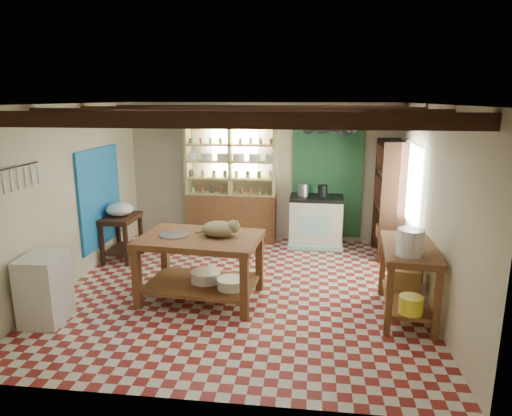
# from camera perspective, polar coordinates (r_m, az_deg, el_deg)

# --- Properties ---
(floor) EXTENTS (5.00, 5.00, 0.02)m
(floor) POSITION_cam_1_polar(r_m,az_deg,el_deg) (6.66, -1.85, -10.19)
(floor) COLOR maroon
(floor) RESTS_ON ground
(ceiling) EXTENTS (5.00, 5.00, 0.02)m
(ceiling) POSITION_cam_1_polar(r_m,az_deg,el_deg) (6.10, -2.04, 12.87)
(ceiling) COLOR #403F44
(ceiling) RESTS_ON wall_back
(wall_back) EXTENTS (5.00, 0.04, 2.60)m
(wall_back) POSITION_cam_1_polar(r_m,az_deg,el_deg) (8.68, 0.64, 4.47)
(wall_back) COLOR beige
(wall_back) RESTS_ON floor
(wall_front) EXTENTS (5.00, 0.04, 2.60)m
(wall_front) POSITION_cam_1_polar(r_m,az_deg,el_deg) (3.90, -7.72, -7.19)
(wall_front) COLOR beige
(wall_front) RESTS_ON floor
(wall_left) EXTENTS (0.04, 5.00, 2.60)m
(wall_left) POSITION_cam_1_polar(r_m,az_deg,el_deg) (7.08, -22.36, 1.35)
(wall_left) COLOR beige
(wall_left) RESTS_ON floor
(wall_right) EXTENTS (0.04, 5.00, 2.60)m
(wall_right) POSITION_cam_1_polar(r_m,az_deg,el_deg) (6.36, 20.89, 0.20)
(wall_right) COLOR beige
(wall_right) RESTS_ON floor
(ceiling_beams) EXTENTS (5.00, 3.80, 0.15)m
(ceiling_beams) POSITION_cam_1_polar(r_m,az_deg,el_deg) (6.10, -2.03, 11.74)
(ceiling_beams) COLOR #381E13
(ceiling_beams) RESTS_ON ceiling
(blue_wall_patch) EXTENTS (0.04, 1.40, 1.60)m
(blue_wall_patch) POSITION_cam_1_polar(r_m,az_deg,el_deg) (7.88, -18.89, 1.32)
(blue_wall_patch) COLOR blue
(blue_wall_patch) RESTS_ON wall_left
(green_wall_patch) EXTENTS (1.30, 0.04, 2.30)m
(green_wall_patch) POSITION_cam_1_polar(r_m,az_deg,el_deg) (8.61, 8.93, 3.90)
(green_wall_patch) COLOR #20522E
(green_wall_patch) RESTS_ON wall_back
(window_back) EXTENTS (0.90, 0.02, 0.80)m
(window_back) POSITION_cam_1_polar(r_m,az_deg,el_deg) (8.68, -2.67, 7.12)
(window_back) COLOR silver
(window_back) RESTS_ON wall_back
(window_right) EXTENTS (0.02, 1.30, 1.20)m
(window_right) POSITION_cam_1_polar(r_m,az_deg,el_deg) (7.29, 19.01, 2.77)
(window_right) COLOR silver
(window_right) RESTS_ON wall_right
(utensil_rail) EXTENTS (0.06, 0.90, 0.28)m
(utensil_rail) POSITION_cam_1_polar(r_m,az_deg,el_deg) (5.97, -27.83, 3.38)
(utensil_rail) COLOR black
(utensil_rail) RESTS_ON wall_left
(pot_rack) EXTENTS (0.86, 0.12, 0.36)m
(pot_rack) POSITION_cam_1_polar(r_m,az_deg,el_deg) (8.09, 9.26, 9.90)
(pot_rack) COLOR black
(pot_rack) RESTS_ON ceiling
(shelving_unit) EXTENTS (1.70, 0.34, 2.20)m
(shelving_unit) POSITION_cam_1_polar(r_m,az_deg,el_deg) (8.61, -3.15, 3.03)
(shelving_unit) COLOR #CEB876
(shelving_unit) RESTS_ON floor
(tall_rack) EXTENTS (0.40, 0.86, 2.00)m
(tall_rack) POSITION_cam_1_polar(r_m,az_deg,el_deg) (8.11, 16.29, 1.11)
(tall_rack) COLOR #381E13
(tall_rack) RESTS_ON floor
(work_table) EXTENTS (1.66, 1.18, 0.89)m
(work_table) POSITION_cam_1_polar(r_m,az_deg,el_deg) (6.25, -6.90, -7.43)
(work_table) COLOR brown
(work_table) RESTS_ON floor
(stove) EXTENTS (0.97, 0.66, 0.94)m
(stove) POSITION_cam_1_polar(r_m,az_deg,el_deg) (8.46, 7.49, -1.64)
(stove) COLOR beige
(stove) RESTS_ON floor
(prep_table) EXTENTS (0.52, 0.75, 0.76)m
(prep_table) POSITION_cam_1_polar(r_m,az_deg,el_deg) (8.05, -16.41, -3.56)
(prep_table) COLOR #381E13
(prep_table) RESTS_ON floor
(white_cabinet) EXTENTS (0.49, 0.58, 0.84)m
(white_cabinet) POSITION_cam_1_polar(r_m,az_deg,el_deg) (6.17, -24.93, -9.20)
(white_cabinet) COLOR silver
(white_cabinet) RESTS_ON floor
(right_counter) EXTENTS (0.74, 1.32, 0.91)m
(right_counter) POSITION_cam_1_polar(r_m,az_deg,el_deg) (6.06, 18.38, -8.63)
(right_counter) COLOR brown
(right_counter) RESTS_ON floor
(cat) EXTENTS (0.49, 0.39, 0.21)m
(cat) POSITION_cam_1_polar(r_m,az_deg,el_deg) (6.04, -4.65, -2.62)
(cat) COLOR #998959
(cat) RESTS_ON work_table
(steel_tray) EXTENTS (0.41, 0.41, 0.02)m
(steel_tray) POSITION_cam_1_polar(r_m,az_deg,el_deg) (6.18, -10.25, -3.33)
(steel_tray) COLOR #B8B9C1
(steel_tray) RESTS_ON work_table
(basin_large) EXTENTS (0.45, 0.45, 0.14)m
(basin_large) POSITION_cam_1_polar(r_m,az_deg,el_deg) (6.33, -6.29, -8.48)
(basin_large) COLOR silver
(basin_large) RESTS_ON work_table
(basin_small) EXTENTS (0.41, 0.41, 0.13)m
(basin_small) POSITION_cam_1_polar(r_m,az_deg,el_deg) (6.09, -3.11, -9.39)
(basin_small) COLOR silver
(basin_small) RESTS_ON work_table
(kettle_left) EXTENTS (0.20, 0.20, 0.23)m
(kettle_left) POSITION_cam_1_polar(r_m,az_deg,el_deg) (8.33, 5.90, 2.28)
(kettle_left) COLOR #B8B9C1
(kettle_left) RESTS_ON stove
(kettle_right) EXTENTS (0.17, 0.17, 0.21)m
(kettle_right) POSITION_cam_1_polar(r_m,az_deg,el_deg) (8.33, 8.30, 2.16)
(kettle_right) COLOR black
(kettle_right) RESTS_ON stove
(enamel_bowl) EXTENTS (0.45, 0.45, 0.22)m
(enamel_bowl) POSITION_cam_1_polar(r_m,az_deg,el_deg) (7.92, -16.65, -0.16)
(enamel_bowl) COLOR silver
(enamel_bowl) RESTS_ON prep_table
(white_bucket) EXTENTS (0.33, 0.33, 0.31)m
(white_bucket) POSITION_cam_1_polar(r_m,az_deg,el_deg) (5.52, 18.72, -4.09)
(white_bucket) COLOR silver
(white_bucket) RESTS_ON right_counter
(wicker_basket) EXTENTS (0.40, 0.33, 0.27)m
(wicker_basket) POSITION_cam_1_polar(r_m,az_deg,el_deg) (6.36, 18.03, -8.30)
(wicker_basket) COLOR #AA7E44
(wicker_basket) RESTS_ON right_counter
(yellow_tub) EXTENTS (0.30, 0.30, 0.20)m
(yellow_tub) POSITION_cam_1_polar(r_m,az_deg,el_deg) (5.69, 18.79, -11.37)
(yellow_tub) COLOR yellow
(yellow_tub) RESTS_ON right_counter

